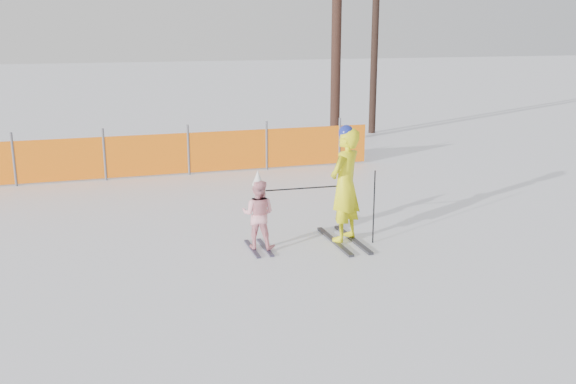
# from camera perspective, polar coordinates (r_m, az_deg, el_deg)

# --- Properties ---
(ground) EXTENTS (120.00, 120.00, 0.00)m
(ground) POSITION_cam_1_polar(r_m,az_deg,el_deg) (10.13, 0.84, -6.16)
(ground) COLOR white
(ground) RESTS_ON ground
(adult) EXTENTS (0.84, 1.52, 2.01)m
(adult) POSITION_cam_1_polar(r_m,az_deg,el_deg) (10.78, 5.09, 0.66)
(adult) COLOR black
(adult) RESTS_ON ground
(child) EXTENTS (0.70, 0.88, 1.33)m
(child) POSITION_cam_1_polar(r_m,az_deg,el_deg) (10.49, -2.66, -1.93)
(child) COLOR black
(child) RESTS_ON ground
(ski_poles) EXTENTS (1.83, 0.28, 1.26)m
(ski_poles) POSITION_cam_1_polar(r_m,az_deg,el_deg) (10.70, 4.53, -0.53)
(ski_poles) COLOR black
(ski_poles) RESTS_ON ground
(safety_fence) EXTENTS (16.75, 0.06, 1.25)m
(safety_fence) POSITION_cam_1_polar(r_m,az_deg,el_deg) (15.94, -21.99, 2.52)
(safety_fence) COLOR #595960
(safety_fence) RESTS_ON ground
(tree_trunks) EXTENTS (2.17, 1.60, 5.57)m
(tree_trunks) POSITION_cam_1_polar(r_m,az_deg,el_deg) (20.98, 5.58, 12.05)
(tree_trunks) COLOR #321D16
(tree_trunks) RESTS_ON ground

